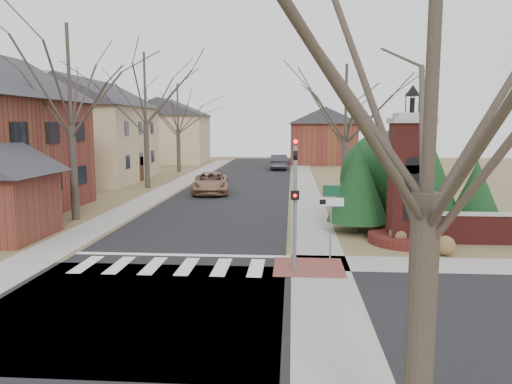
# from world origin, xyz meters

# --- Properties ---
(ground) EXTENTS (120.00, 120.00, 0.00)m
(ground) POSITION_xyz_m (0.00, 0.00, 0.00)
(ground) COLOR brown
(ground) RESTS_ON ground
(main_street) EXTENTS (8.00, 70.00, 0.01)m
(main_street) POSITION_xyz_m (0.00, 22.00, 0.01)
(main_street) COLOR black
(main_street) RESTS_ON ground
(cross_street) EXTENTS (120.00, 8.00, 0.01)m
(cross_street) POSITION_xyz_m (0.00, -3.00, 0.01)
(cross_street) COLOR black
(cross_street) RESTS_ON ground
(crosswalk_zone) EXTENTS (8.00, 2.20, 0.02)m
(crosswalk_zone) POSITION_xyz_m (0.00, 0.80, 0.01)
(crosswalk_zone) COLOR silver
(crosswalk_zone) RESTS_ON ground
(stop_bar) EXTENTS (8.00, 0.35, 0.02)m
(stop_bar) POSITION_xyz_m (0.00, 2.30, 0.01)
(stop_bar) COLOR silver
(stop_bar) RESTS_ON ground
(sidewalk_right_main) EXTENTS (2.00, 60.00, 0.02)m
(sidewalk_right_main) POSITION_xyz_m (5.20, 22.00, 0.01)
(sidewalk_right_main) COLOR gray
(sidewalk_right_main) RESTS_ON ground
(sidewalk_left) EXTENTS (2.00, 60.00, 0.02)m
(sidewalk_left) POSITION_xyz_m (-5.20, 22.00, 0.01)
(sidewalk_left) COLOR gray
(sidewalk_left) RESTS_ON ground
(curb_apron) EXTENTS (2.40, 2.40, 0.02)m
(curb_apron) POSITION_xyz_m (4.80, 1.00, 0.01)
(curb_apron) COLOR brown
(curb_apron) RESTS_ON ground
(traffic_signal_pole) EXTENTS (0.28, 0.41, 4.50)m
(traffic_signal_pole) POSITION_xyz_m (4.30, 0.57, 2.59)
(traffic_signal_pole) COLOR slate
(traffic_signal_pole) RESTS_ON ground
(sign_post) EXTENTS (0.90, 0.07, 2.75)m
(sign_post) POSITION_xyz_m (5.59, 1.99, 1.95)
(sign_post) COLOR slate
(sign_post) RESTS_ON ground
(brick_gate_monument) EXTENTS (3.20, 3.20, 6.47)m
(brick_gate_monument) POSITION_xyz_m (9.00, 4.99, 2.17)
(brick_gate_monument) COLOR #571D19
(brick_gate_monument) RESTS_ON ground
(house_stucco_left) EXTENTS (9.80, 12.80, 9.28)m
(house_stucco_left) POSITION_xyz_m (-13.50, 27.00, 4.59)
(house_stucco_left) COLOR tan
(house_stucco_left) RESTS_ON ground
(house_distant_left) EXTENTS (10.80, 8.80, 8.53)m
(house_distant_left) POSITION_xyz_m (-12.01, 48.00, 4.25)
(house_distant_left) COLOR tan
(house_distant_left) RESTS_ON ground
(house_distant_right) EXTENTS (8.80, 8.80, 7.30)m
(house_distant_right) POSITION_xyz_m (7.99, 47.99, 3.65)
(house_distant_right) COLOR brown
(house_distant_right) RESTS_ON ground
(evergreen_near) EXTENTS (2.80, 2.80, 4.10)m
(evergreen_near) POSITION_xyz_m (7.20, 7.00, 2.30)
(evergreen_near) COLOR #473D33
(evergreen_near) RESTS_ON ground
(evergreen_mid) EXTENTS (3.40, 3.40, 4.70)m
(evergreen_mid) POSITION_xyz_m (10.50, 8.20, 2.60)
(evergreen_mid) COLOR #473D33
(evergreen_mid) RESTS_ON ground
(evergreen_far) EXTENTS (2.40, 2.40, 3.30)m
(evergreen_far) POSITION_xyz_m (12.50, 7.20, 1.90)
(evergreen_far) COLOR #473D33
(evergreen_far) RESTS_ON ground
(evergreen_mass) EXTENTS (4.80, 4.80, 4.80)m
(evergreen_mass) POSITION_xyz_m (9.00, 9.50, 2.40)
(evergreen_mass) COLOR black
(evergreen_mass) RESTS_ON ground
(bare_tree_0) EXTENTS (8.05, 8.05, 11.15)m
(bare_tree_0) POSITION_xyz_m (-7.00, 9.00, 7.70)
(bare_tree_0) COLOR #473D33
(bare_tree_0) RESTS_ON ground
(bare_tree_1) EXTENTS (8.40, 8.40, 11.64)m
(bare_tree_1) POSITION_xyz_m (-7.00, 22.00, 8.03)
(bare_tree_1) COLOR #473D33
(bare_tree_1) RESTS_ON ground
(bare_tree_2) EXTENTS (7.35, 7.35, 10.19)m
(bare_tree_2) POSITION_xyz_m (-7.50, 35.00, 7.03)
(bare_tree_2) COLOR #473D33
(bare_tree_2) RESTS_ON ground
(bare_tree_3) EXTENTS (7.00, 7.00, 9.70)m
(bare_tree_3) POSITION_xyz_m (7.50, 16.00, 6.69)
(bare_tree_3) COLOR #473D33
(bare_tree_3) RESTS_ON ground
(bare_tree_4) EXTENTS (6.65, 6.65, 9.21)m
(bare_tree_4) POSITION_xyz_m (6.00, -9.00, 6.35)
(bare_tree_4) COLOR #473D33
(bare_tree_4) RESTS_ON ground
(pickup_truck) EXTENTS (3.16, 5.68, 1.50)m
(pickup_truck) POSITION_xyz_m (-1.60, 19.32, 0.75)
(pickup_truck) COLOR #946B51
(pickup_truck) RESTS_ON ground
(distant_car) EXTENTS (1.83, 5.00, 1.64)m
(distant_car) POSITION_xyz_m (2.74, 39.03, 0.82)
(distant_car) COLOR #383940
(distant_car) RESTS_ON ground
(dry_shrub_left) EXTENTS (0.84, 0.84, 0.84)m
(dry_shrub_left) POSITION_xyz_m (8.60, 4.60, 0.42)
(dry_shrub_left) COLOR brown
(dry_shrub_left) RESTS_ON ground
(dry_shrub_right) EXTENTS (0.76, 0.76, 0.76)m
(dry_shrub_right) POSITION_xyz_m (9.96, 3.00, 0.38)
(dry_shrub_right) COLOR brown
(dry_shrub_right) RESTS_ON ground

